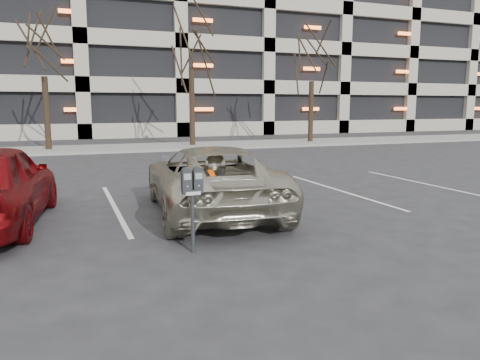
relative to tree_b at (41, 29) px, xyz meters
The scene contains 9 objects.
ground 17.21m from the tree_b, 79.38° to the right, with size 140.00×140.00×0.00m, color #28282B.
sidewalk 6.30m from the tree_b, ahead, with size 80.00×4.00×0.12m, color gray.
stall_lines 14.88m from the tree_b, 83.34° to the right, with size 16.90×5.20×0.00m.
parking_garage 23.59m from the tree_b, 49.94° to the left, with size 52.00×20.00×19.00m.
tree_b is the anchor object (origin of this frame).
tree_c 7.05m from the tree_b, ahead, with size 3.91×3.91×8.90m.
tree_d 14.00m from the tree_b, ahead, with size 3.44×3.44×7.81m.
parking_meter 18.08m from the tree_b, 82.23° to the right, with size 0.32×0.14×1.25m.
suv_silver 16.03m from the tree_b, 77.10° to the right, with size 2.75×5.10×1.37m.
Camera 1 is at (-2.35, -7.81, 2.15)m, focal length 35.00 mm.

